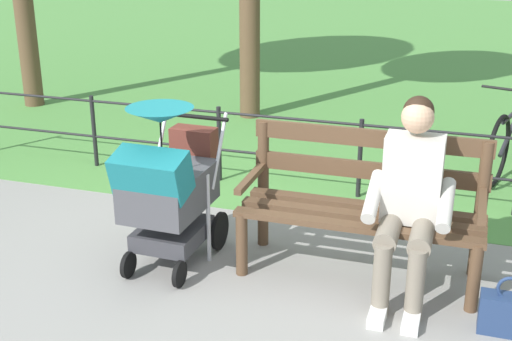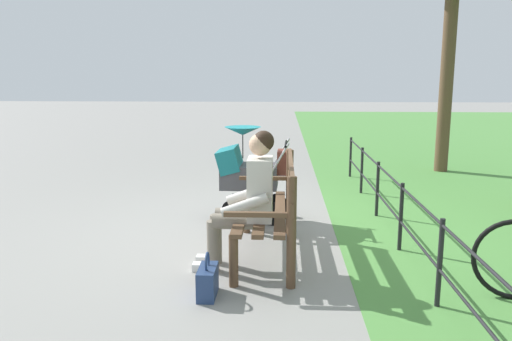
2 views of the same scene
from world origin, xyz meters
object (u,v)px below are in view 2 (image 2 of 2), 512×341
(park_bench, at_px, (273,204))
(handbag, at_px, (208,281))
(person_on_bench, at_px, (248,196))
(stroller, at_px, (249,173))

(park_bench, distance_m, handbag, 1.15)
(park_bench, height_order, person_on_bench, person_on_bench)
(park_bench, xyz_separation_m, handbag, (-0.95, 0.51, -0.40))
(park_bench, relative_size, person_on_bench, 1.26)
(park_bench, xyz_separation_m, person_on_bench, (-0.32, 0.22, 0.15))
(park_bench, relative_size, stroller, 1.39)
(person_on_bench, height_order, handbag, person_on_bench)
(park_bench, distance_m, stroller, 1.31)
(stroller, bearing_deg, person_on_bench, -176.48)
(person_on_bench, bearing_deg, handbag, 155.71)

